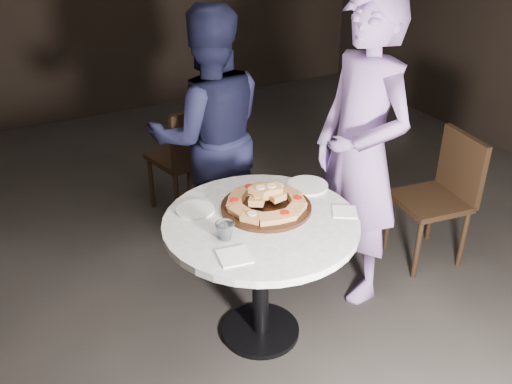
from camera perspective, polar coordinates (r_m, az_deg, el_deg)
floor at (r=3.27m, az=0.52°, el=-12.41°), size 7.00×7.00×0.00m
table at (r=2.82m, az=0.48°, el=-5.12°), size 1.00×1.00×0.71m
serving_board at (r=2.83m, az=1.02°, el=-1.52°), size 0.56×0.56×0.02m
focaccia_pile at (r=2.81m, az=1.00°, el=-0.77°), size 0.40×0.39×0.11m
plate_left at (r=2.83m, az=-6.10°, el=-1.77°), size 0.21×0.21×0.01m
plate_right at (r=3.04m, az=5.16°, el=0.65°), size 0.23×0.23×0.01m
water_glass at (r=2.59m, az=-3.11°, el=-3.90°), size 0.11×0.11×0.08m
napkin_near at (r=2.49m, az=-2.18°, el=-6.45°), size 0.16×0.16×0.01m
napkin_far at (r=2.84m, az=8.85°, el=-1.95°), size 0.16×0.16×0.01m
chair_far at (r=3.99m, az=-6.82°, el=3.91°), size 0.47×0.48×0.83m
chair_right at (r=3.68m, az=18.20°, el=0.20°), size 0.45×0.44×0.83m
diner_navy at (r=3.49m, az=-4.68°, el=5.67°), size 0.87×0.74×1.57m
diner_teal at (r=3.10m, az=10.42°, el=3.78°), size 0.45×0.65×1.73m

